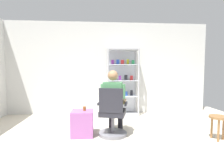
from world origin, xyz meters
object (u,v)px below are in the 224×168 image
Objects in this scene: wooden_stool at (218,121)px; office_chair at (112,116)px; storage_crate at (82,123)px; tea_glass at (84,109)px; display_cabinet_main at (122,82)px; seated_shopkeeper at (114,99)px.

office_chair is at bearing 170.56° from wooden_stool.
tea_glass is (0.04, -0.00, 0.29)m from storage_crate.
wooden_stool is (2.48, -0.40, -0.18)m from tea_glass.
tea_glass is (-0.97, -1.65, -0.42)m from display_cabinet_main.
tea_glass is 2.52m from wooden_stool.
display_cabinet_main is 1.64m from seated_shopkeeper.
tea_glass is (-0.58, -0.08, -0.17)m from seated_shopkeeper.
storage_crate is 1.11× the size of wooden_stool.
tea_glass is at bearing 170.75° from wooden_stool.
display_cabinet_main reaches higher than office_chair.
wooden_stool is at bearing -53.61° from display_cabinet_main.
office_chair is 0.36m from seated_shopkeeper.
storage_crate is (-0.63, -0.08, -0.46)m from seated_shopkeeper.
office_chair is 1.93× the size of storage_crate.
tea_glass is (-0.54, 0.08, 0.15)m from office_chair.
seated_shopkeeper is (0.04, 0.16, 0.32)m from office_chair.
seated_shopkeeper is (-0.39, -1.57, -0.25)m from display_cabinet_main.
seated_shopkeeper is 0.78m from storage_crate.
office_chair is (-0.43, -1.73, -0.57)m from display_cabinet_main.
seated_shopkeeper is at bearing -103.82° from display_cabinet_main.
office_chair is at bearing -103.89° from seated_shopkeeper.
office_chair reaches higher than wooden_stool.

